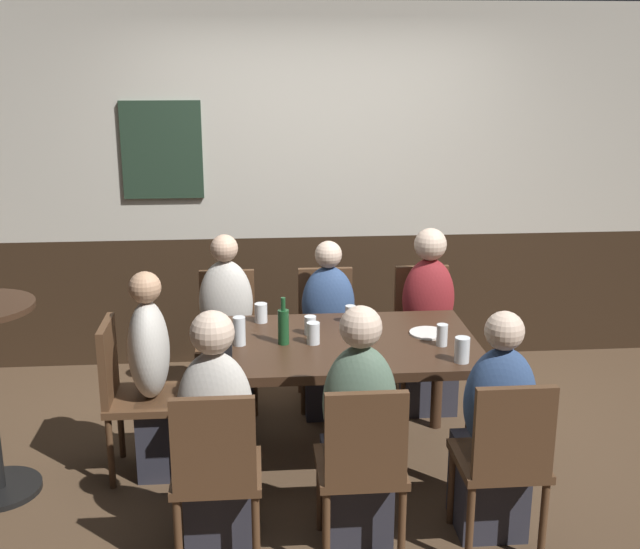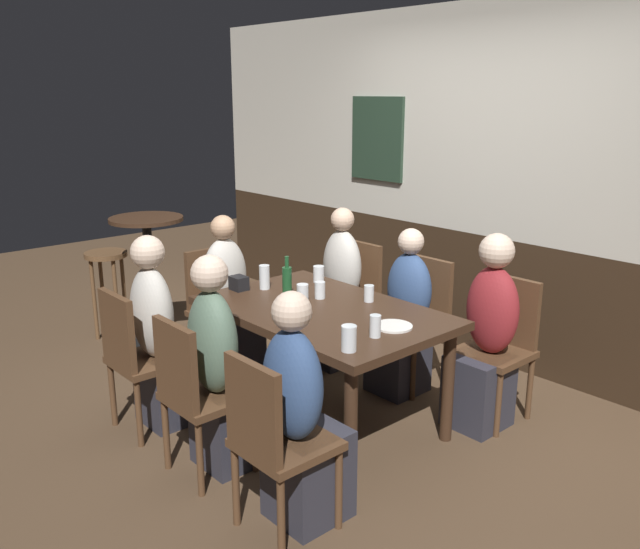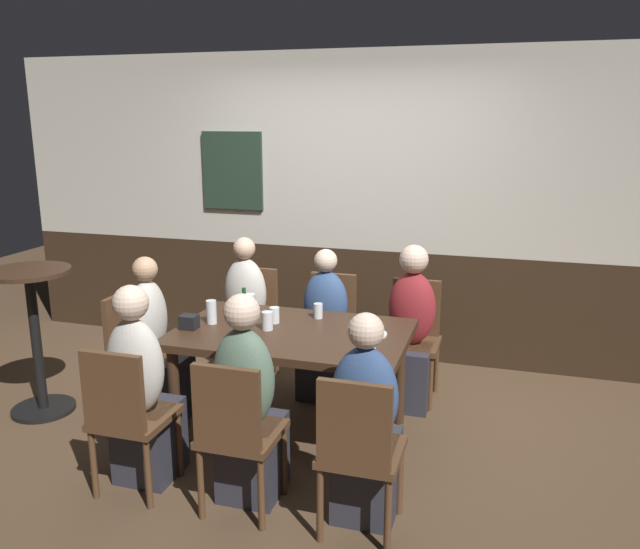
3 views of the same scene
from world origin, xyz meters
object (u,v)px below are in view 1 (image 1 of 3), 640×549
pint_glass_stout (261,314)px  beer_bottle_green (283,326)px  chair_left_far (228,331)px  person_right_near (494,442)px  chair_mid_far (326,328)px  beer_glass_half (310,326)px  dining_table (341,355)px  chair_right_far (423,325)px  chair_head_west (130,389)px  person_left_far (227,340)px  beer_glass_tall (239,333)px  chair_mid_near (362,462)px  tumbler_water (313,334)px  person_mid_far (329,341)px  tumbler_short (442,336)px  plate_white_large (428,333)px  condiment_caddy (221,347)px  person_mid_near (358,443)px  highball_clear (350,315)px  person_head_west (160,390)px  person_right_far (428,332)px  chair_left_near (216,468)px  chair_right_near (504,456)px  person_left_near (217,449)px  pint_glass_amber (462,352)px

pint_glass_stout → beer_bottle_green: (0.12, -0.37, 0.05)m
chair_left_far → person_right_near: size_ratio=0.77×
chair_mid_far → beer_glass_half: (-0.16, -0.77, 0.29)m
dining_table → chair_right_far: (0.65, 0.89, -0.16)m
chair_left_far → chair_head_west: size_ratio=1.00×
chair_head_west → person_left_far: 0.88m
person_left_far → beer_glass_tall: (0.10, -0.74, 0.32)m
chair_mid_near → tumbler_water: size_ratio=7.36×
person_mid_far → beer_glass_tall: bearing=-126.8°
dining_table → chair_mid_near: size_ratio=1.68×
chair_mid_far → chair_mid_near: size_ratio=1.00×
chair_mid_far → person_left_far: 0.67m
person_right_near → tumbler_short: bearing=101.1°
tumbler_water → pint_glass_stout: tumbler_water is taller
tumbler_water → pint_glass_stout: 0.47m
beer_bottle_green → plate_white_large: bearing=5.9°
person_left_far → condiment_caddy: bearing=-89.6°
chair_left_far → person_mid_near: person_mid_near is taller
person_mid_far → person_mid_near: person_mid_near is taller
chair_left_far → highball_clear: chair_left_far is taller
chair_mid_near → chair_right_far: bearing=69.9°
person_head_west → person_right_far: size_ratio=0.97×
dining_table → person_head_west: size_ratio=1.28×
dining_table → chair_right_far: size_ratio=1.68×
chair_mid_far → plate_white_large: 0.99m
chair_left_near → plate_white_large: 1.51m
beer_glass_half → beer_bottle_green: beer_bottle_green is taller
beer_glass_half → plate_white_large: bearing=-4.5°
beer_glass_half → plate_white_large: 0.66m
dining_table → beer_bottle_green: (-0.32, -0.02, 0.19)m
chair_head_west → person_mid_far: person_mid_far is taller
chair_right_far → chair_mid_far: bearing=180.0°
person_right_near → person_right_far: bearing=90.0°
chair_mid_near → person_mid_far: (-0.00, 1.61, -0.03)m
beer_glass_tall → plate_white_large: beer_glass_tall is taller
beer_glass_tall → person_right_far: bearing=31.7°
chair_right_near → person_mid_near: 0.67m
dining_table → tumbler_short: 0.56m
person_right_near → chair_mid_near: bearing=-166.0°
beer_bottle_green → person_left_near: bearing=-115.3°
chair_right_near → plate_white_large: (-0.15, 0.95, 0.25)m
person_right_near → pint_glass_amber: (-0.07, 0.37, 0.32)m
chair_left_near → beer_bottle_green: (0.34, 0.87, 0.35)m
chair_left_far → highball_clear: 0.99m
chair_left_near → beer_bottle_green: bearing=68.9°
person_mid_far → person_right_far: (0.65, 0.00, 0.04)m
pint_glass_amber → plate_white_large: bearing=101.1°
person_mid_far → person_head_west: (-0.99, -0.72, 0.02)m
person_right_near → person_right_far: size_ratio=0.97×
person_mid_near → chair_mid_near: bearing=-90.0°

